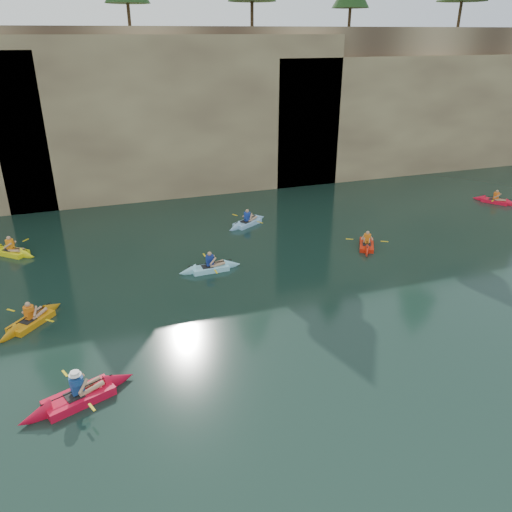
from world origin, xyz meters
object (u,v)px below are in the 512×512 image
object	(u,v)px
kayaker_ltblue_near	(210,268)
kayaker_red_far	(367,244)
main_kayaker	(79,397)
kayaker_orange	(31,321)

from	to	relation	value
kayaker_ltblue_near	kayaker_red_far	world-z (taller)	kayaker_ltblue_near
kayaker_ltblue_near	main_kayaker	bearing A→B (deg)	-130.29
kayaker_orange	kayaker_red_far	bearing A→B (deg)	-39.28
kayaker_ltblue_near	kayaker_red_far	xyz separation A→B (m)	(9.15, 0.13, -0.01)
kayaker_red_far	kayaker_orange	bearing A→B (deg)	128.46
kayaker_orange	kayaker_red_far	world-z (taller)	kayaker_orange
kayaker_ltblue_near	kayaker_red_far	bearing A→B (deg)	-1.24
kayaker_orange	kayaker_ltblue_near	xyz separation A→B (m)	(8.31, 2.58, -0.00)
main_kayaker	kayaker_red_far	distance (m)	17.73
main_kayaker	kayaker_orange	xyz separation A→B (m)	(-1.81, 5.66, -0.03)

